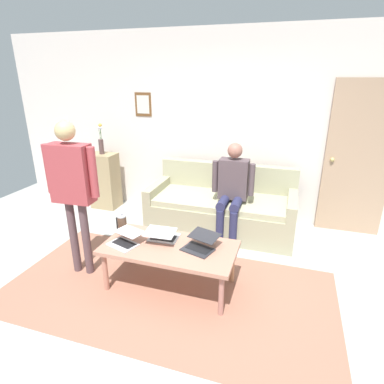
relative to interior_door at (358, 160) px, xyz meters
The scene contains 14 objects.
ground_plane 3.01m from the interior_door, 48.20° to the left, with size 7.68×7.68×0.00m, color #A8A8A2.
area_rug 2.97m from the interior_door, 46.80° to the left, with size 3.32×1.69×0.01m, color #9C6651.
back_wall 1.92m from the interior_door, ahead, with size 7.04×0.11×2.70m.
interior_door is the anchor object (origin of this frame).
couch 1.90m from the interior_door, 15.76° to the left, with size 1.99×0.89×0.88m.
coffee_table 2.78m from the interior_door, 45.35° to the left, with size 1.34×0.66×0.47m.
laptop_left 2.77m from the interior_door, 42.20° to the left, with size 0.32×0.35×0.14m.
laptop_center 2.52m from the interior_door, 49.61° to the left, with size 0.38×0.40×0.13m.
laptop_right 3.14m from the interior_door, 40.73° to the left, with size 0.37×0.37×0.11m.
french_press 3.12m from the interior_door, 36.30° to the left, with size 0.12×0.10×0.24m.
side_shelf 3.76m from the interior_door, ahead, with size 0.42×0.32×0.90m.
flower_vase 3.71m from the interior_door, ahead, with size 0.09×0.10×0.47m.
person_standing 3.54m from the interior_door, 34.14° to the left, with size 0.59×0.21×1.68m.
person_seated 1.70m from the interior_door, 24.87° to the left, with size 0.55×0.51×1.28m.
Camera 1 is at (-1.04, 2.40, 2.09)m, focal length 29.63 mm.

